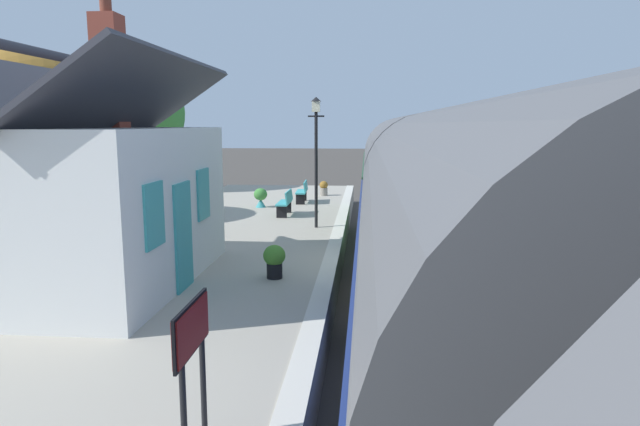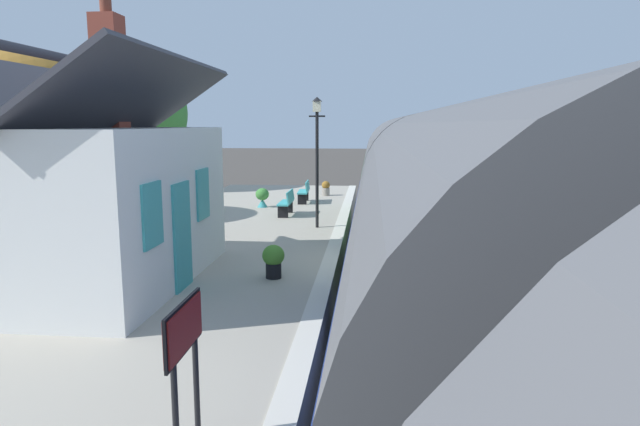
{
  "view_description": "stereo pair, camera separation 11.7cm",
  "coord_description": "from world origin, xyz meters",
  "px_view_note": "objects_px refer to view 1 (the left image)",
  "views": [
    {
      "loc": [
        -12.64,
        0.36,
        4.09
      ],
      "look_at": [
        0.89,
        1.5,
        1.88
      ],
      "focal_mm": 30.76,
      "sensor_mm": 36.0,
      "label": 1
    },
    {
      "loc": [
        -12.63,
        0.25,
        4.09
      ],
      "look_at": [
        0.89,
        1.5,
        1.88
      ],
      "focal_mm": 30.76,
      "sensor_mm": 36.0,
      "label": 2
    }
  ],
  "objects_px": {
    "station_building": "(95,200)",
    "station_sign_board": "(192,342)",
    "planter_edge_near": "(261,197)",
    "bench_by_lamp": "(303,191)",
    "train": "(468,279)",
    "tree_distant": "(22,122)",
    "planter_bench_left": "(324,188)",
    "bench_near_building": "(286,202)",
    "lamp_post_platform": "(316,138)",
    "tree_mid_background": "(135,113)",
    "planter_edge_far": "(274,260)"
  },
  "relations": [
    {
      "from": "station_building",
      "to": "station_sign_board",
      "type": "distance_m",
      "value": 6.88
    },
    {
      "from": "planter_edge_near",
      "to": "bench_by_lamp",
      "type": "bearing_deg",
      "value": -46.36
    },
    {
      "from": "train",
      "to": "station_sign_board",
      "type": "distance_m",
      "value": 3.4
    },
    {
      "from": "station_sign_board",
      "to": "tree_distant",
      "type": "bearing_deg",
      "value": 37.71
    },
    {
      "from": "planter_bench_left",
      "to": "bench_near_building",
      "type": "bearing_deg",
      "value": 170.56
    },
    {
      "from": "planter_bench_left",
      "to": "tree_distant",
      "type": "relative_size",
      "value": 0.1
    },
    {
      "from": "lamp_post_platform",
      "to": "tree_mid_background",
      "type": "relative_size",
      "value": 0.56
    },
    {
      "from": "station_sign_board",
      "to": "bench_near_building",
      "type": "bearing_deg",
      "value": 4.85
    },
    {
      "from": "planter_edge_near",
      "to": "planter_edge_far",
      "type": "distance_m",
      "value": 10.05
    },
    {
      "from": "lamp_post_platform",
      "to": "planter_edge_far",
      "type": "bearing_deg",
      "value": 176.5
    },
    {
      "from": "planter_edge_far",
      "to": "planter_edge_near",
      "type": "bearing_deg",
      "value": 12.57
    },
    {
      "from": "train",
      "to": "bench_near_building",
      "type": "relative_size",
      "value": 22.02
    },
    {
      "from": "bench_near_building",
      "to": "station_sign_board",
      "type": "bearing_deg",
      "value": -175.15
    },
    {
      "from": "station_building",
      "to": "planter_edge_far",
      "type": "height_order",
      "value": "station_building"
    },
    {
      "from": "bench_by_lamp",
      "to": "lamp_post_platform",
      "type": "relative_size",
      "value": 0.35
    },
    {
      "from": "bench_near_building",
      "to": "planter_edge_near",
      "type": "distance_m",
      "value": 2.21
    },
    {
      "from": "bench_by_lamp",
      "to": "station_sign_board",
      "type": "relative_size",
      "value": 0.9
    },
    {
      "from": "bench_near_building",
      "to": "planter_bench_left",
      "type": "distance_m",
      "value": 5.62
    },
    {
      "from": "planter_bench_left",
      "to": "planter_edge_far",
      "type": "relative_size",
      "value": 0.93
    },
    {
      "from": "planter_bench_left",
      "to": "planter_edge_near",
      "type": "height_order",
      "value": "planter_edge_near"
    },
    {
      "from": "station_building",
      "to": "tree_distant",
      "type": "distance_m",
      "value": 8.89
    },
    {
      "from": "lamp_post_platform",
      "to": "tree_mid_background",
      "type": "distance_m",
      "value": 13.39
    },
    {
      "from": "planter_bench_left",
      "to": "tree_mid_background",
      "type": "bearing_deg",
      "value": 81.04
    },
    {
      "from": "planter_edge_far",
      "to": "station_sign_board",
      "type": "xyz_separation_m",
      "value": [
        -6.29,
        -0.28,
        0.79
      ]
    },
    {
      "from": "planter_bench_left",
      "to": "tree_mid_background",
      "type": "relative_size",
      "value": 0.09
    },
    {
      "from": "train",
      "to": "planter_edge_near",
      "type": "xyz_separation_m",
      "value": [
        14.29,
        5.34,
        -0.94
      ]
    },
    {
      "from": "tree_distant",
      "to": "bench_near_building",
      "type": "bearing_deg",
      "value": -76.75
    },
    {
      "from": "tree_mid_background",
      "to": "lamp_post_platform",
      "type": "bearing_deg",
      "value": -133.65
    },
    {
      "from": "bench_near_building",
      "to": "planter_bench_left",
      "type": "bearing_deg",
      "value": -9.44
    },
    {
      "from": "bench_near_building",
      "to": "planter_bench_left",
      "type": "relative_size",
      "value": 2.12
    },
    {
      "from": "bench_by_lamp",
      "to": "tree_mid_background",
      "type": "bearing_deg",
      "value": 66.33
    },
    {
      "from": "train",
      "to": "station_sign_board",
      "type": "height_order",
      "value": "train"
    },
    {
      "from": "station_sign_board",
      "to": "tree_distant",
      "type": "relative_size",
      "value": 0.24
    },
    {
      "from": "planter_bench_left",
      "to": "station_sign_board",
      "type": "relative_size",
      "value": 0.42
    },
    {
      "from": "station_building",
      "to": "lamp_post_platform",
      "type": "relative_size",
      "value": 1.56
    },
    {
      "from": "planter_edge_far",
      "to": "station_building",
      "type": "bearing_deg",
      "value": 99.3
    },
    {
      "from": "bench_by_lamp",
      "to": "lamp_post_platform",
      "type": "height_order",
      "value": "lamp_post_platform"
    },
    {
      "from": "station_building",
      "to": "bench_by_lamp",
      "type": "xyz_separation_m",
      "value": [
        11.8,
        -2.83,
        -1.22
      ]
    },
    {
      "from": "train",
      "to": "planter_edge_near",
      "type": "relative_size",
      "value": 41.29
    },
    {
      "from": "planter_edge_far",
      "to": "tree_mid_background",
      "type": "height_order",
      "value": "tree_mid_background"
    },
    {
      "from": "planter_edge_near",
      "to": "station_building",
      "type": "bearing_deg",
      "value": 172.67
    },
    {
      "from": "bench_by_lamp",
      "to": "planter_edge_near",
      "type": "height_order",
      "value": "bench_by_lamp"
    },
    {
      "from": "planter_edge_far",
      "to": "tree_mid_background",
      "type": "relative_size",
      "value": 0.1
    },
    {
      "from": "planter_bench_left",
      "to": "planter_edge_near",
      "type": "distance_m",
      "value": 4.32
    },
    {
      "from": "bench_near_building",
      "to": "planter_edge_near",
      "type": "bearing_deg",
      "value": 34.69
    },
    {
      "from": "train",
      "to": "lamp_post_platform",
      "type": "xyz_separation_m",
      "value": [
        10.27,
        2.8,
        1.44
      ]
    },
    {
      "from": "lamp_post_platform",
      "to": "planter_bench_left",
      "type": "bearing_deg",
      "value": 2.69
    },
    {
      "from": "planter_bench_left",
      "to": "station_sign_board",
      "type": "bearing_deg",
      "value": -179.16
    },
    {
      "from": "bench_near_building",
      "to": "tree_mid_background",
      "type": "xyz_separation_m",
      "value": [
        7.01,
        8.37,
        3.25
      ]
    },
    {
      "from": "station_building",
      "to": "station_sign_board",
      "type": "bearing_deg",
      "value": -146.35
    }
  ]
}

